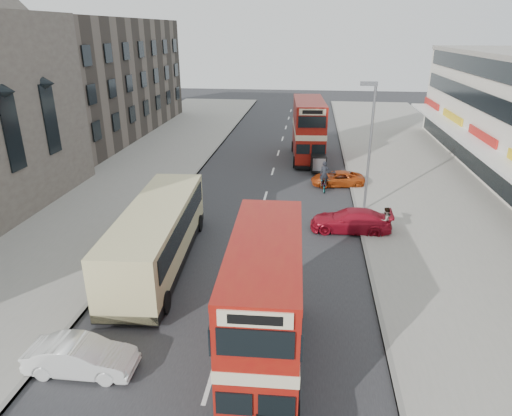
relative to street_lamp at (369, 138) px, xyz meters
The scene contains 15 objects.
road_surface 8.33m from the street_lamp, 162.95° to the left, with size 12.00×90.00×0.01m, color #28282B.
pavement_right 7.50m from the street_lamp, 20.06° to the left, with size 12.00×90.00×0.15m, color gray.
pavement_left 19.22m from the street_lamp, behind, with size 12.00×90.00×0.15m, color gray.
kerb_left 13.62m from the street_lamp, behind, with size 0.20×90.00×0.16m, color gray.
kerb_right 5.13m from the street_lamp, 101.90° to the left, with size 0.20×90.00×0.16m, color gray.
brick_terrace 34.86m from the street_lamp, 144.96° to the left, with size 14.00×28.00×12.00m, color #66594C.
street_lamp is the anchor object (origin of this frame).
bus_main 15.81m from the street_lamp, 107.92° to the right, with size 2.55×8.37×4.59m.
bus_second 12.97m from the street_lamp, 107.09° to the left, with size 3.15×9.27×5.07m.
coach 13.98m from the street_lamp, 142.22° to the right, with size 3.42×10.82×2.83m.
car_left_front 19.83m from the street_lamp, 124.40° to the right, with size 1.30×3.71×1.22m, color white.
car_right_a 5.31m from the street_lamp, 107.95° to the right, with size 1.87×4.61×1.34m, color #A81024.
car_right_b 6.71m from the street_lamp, 105.76° to the left, with size 1.81×3.92×1.09m, color #BE4613.
pedestrian_near 5.29m from the street_lamp, 76.56° to the right, with size 0.58×0.39×1.57m, color gray.
cyclist 6.06m from the street_lamp, 122.72° to the left, with size 0.78×1.85×2.17m.
Camera 1 is at (2.95, -9.39, 10.93)m, focal length 31.42 mm.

